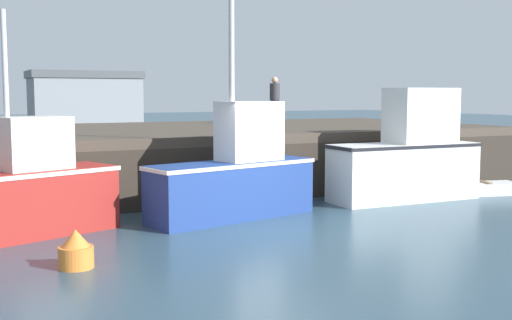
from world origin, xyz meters
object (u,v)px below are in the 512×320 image
(fishing_boat_mid, at_px, (408,157))
(mooring_buoy_foreground, at_px, (76,251))
(fishing_boat_near_right, at_px, (236,176))
(dockworker, at_px, (275,101))
(fishing_boat_near_left, at_px, (9,193))
(rowboat, at_px, (484,189))

(fishing_boat_mid, bearing_deg, mooring_buoy_foreground, -162.05)
(fishing_boat_near_right, relative_size, dockworker, 3.49)
(fishing_boat_near_left, height_order, mooring_buoy_foreground, fishing_boat_near_left)
(dockworker, bearing_deg, rowboat, -65.70)
(mooring_buoy_foreground, bearing_deg, dockworker, 47.66)
(fishing_boat_near_left, bearing_deg, rowboat, -0.01)
(rowboat, bearing_deg, fishing_boat_near_left, 179.99)
(rowboat, relative_size, mooring_buoy_foreground, 3.20)
(dockworker, bearing_deg, mooring_buoy_foreground, -132.34)
(fishing_boat_mid, xyz_separation_m, rowboat, (2.41, -0.25, -0.95))
(fishing_boat_near_left, relative_size, fishing_boat_mid, 1.05)
(rowboat, bearing_deg, mooring_buoy_foreground, -166.90)
(fishing_boat_near_right, distance_m, rowboat, 7.39)
(fishing_boat_near_left, xyz_separation_m, fishing_boat_near_right, (4.64, -0.01, 0.07))
(fishing_boat_near_left, distance_m, rowboat, 12.01)
(fishing_boat_near_right, xyz_separation_m, fishing_boat_mid, (4.94, 0.26, 0.18))
(fishing_boat_near_left, height_order, fishing_boat_mid, fishing_boat_near_left)
(dockworker, bearing_deg, fishing_boat_mid, -85.13)
(fishing_boat_mid, distance_m, rowboat, 2.60)
(mooring_buoy_foreground, bearing_deg, fishing_boat_near_left, 105.38)
(fishing_boat_mid, relative_size, dockworker, 2.53)
(fishing_boat_mid, distance_m, dockworker, 6.44)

